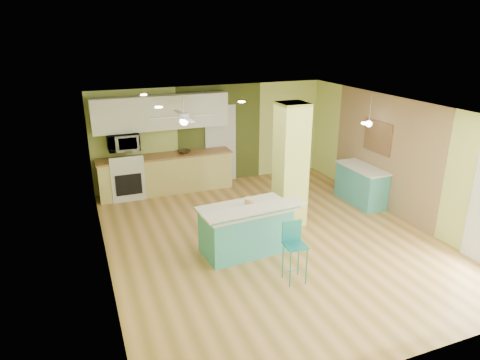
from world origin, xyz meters
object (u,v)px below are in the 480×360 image
(fruit_bowl, at_px, (184,152))
(bar_stool, at_px, (294,242))
(canister, at_px, (249,202))
(side_counter, at_px, (361,185))
(peninsula, at_px, (246,228))

(fruit_bowl, bearing_deg, bar_stool, -83.01)
(bar_stool, xyz_separation_m, fruit_bowl, (-0.56, 4.58, 0.31))
(bar_stool, height_order, canister, canister)
(side_counter, relative_size, fruit_bowl, 4.27)
(side_counter, bearing_deg, canister, -160.64)
(peninsula, distance_m, fruit_bowl, 3.51)
(bar_stool, xyz_separation_m, side_counter, (2.98, 2.28, -0.23))
(fruit_bowl, distance_m, canister, 3.46)
(fruit_bowl, relative_size, canister, 1.83)
(bar_stool, bearing_deg, peninsula, 109.63)
(fruit_bowl, bearing_deg, canister, -85.32)
(peninsula, height_order, bar_stool, bar_stool)
(peninsula, bearing_deg, fruit_bowl, 88.71)
(side_counter, distance_m, fruit_bowl, 4.26)
(peninsula, xyz_separation_m, canister, (0.07, 0.02, 0.48))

